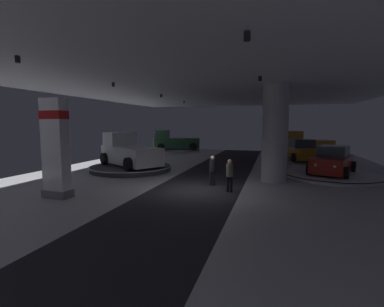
% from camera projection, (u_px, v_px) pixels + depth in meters
% --- Properties ---
extents(ground, '(24.00, 44.00, 0.06)m').
position_uv_depth(ground, '(196.00, 190.00, 13.99)').
color(ground, '#B2B2B7').
extents(ceiling_with_spotlights, '(24.00, 44.00, 0.39)m').
position_uv_depth(ceiling_with_spotlights, '(196.00, 76.00, 13.41)').
color(ceiling_with_spotlights, silver).
extents(column_right, '(1.41, 1.41, 5.50)m').
position_uv_depth(column_right, '(275.00, 133.00, 15.77)').
color(column_right, '#ADADB2').
rests_on(column_right, ground).
extents(brand_sign_pylon, '(1.30, 0.71, 4.38)m').
position_uv_depth(brand_sign_pylon, '(56.00, 147.00, 12.31)').
color(brand_sign_pylon, slate).
rests_on(brand_sign_pylon, ground).
extents(display_platform_mid_left, '(5.68, 5.68, 0.35)m').
position_uv_depth(display_platform_mid_left, '(131.00, 168.00, 19.76)').
color(display_platform_mid_left, '#333338').
rests_on(display_platform_mid_left, ground).
extents(pickup_truck_mid_left, '(5.58, 4.71, 2.30)m').
position_uv_depth(pickup_truck_mid_left, '(129.00, 152.00, 19.89)').
color(pickup_truck_mid_left, silver).
rests_on(pickup_truck_mid_left, display_platform_mid_left).
extents(display_platform_deep_right, '(5.68, 5.68, 0.27)m').
position_uv_depth(display_platform_deep_right, '(305.00, 154.00, 28.90)').
color(display_platform_deep_right, silver).
rests_on(display_platform_deep_right, ground).
extents(pickup_truck_deep_right, '(5.68, 4.36, 2.30)m').
position_uv_depth(pickup_truck_deep_right, '(303.00, 144.00, 28.73)').
color(pickup_truck_deep_right, '#B77519').
rests_on(pickup_truck_deep_right, display_platform_deep_right).
extents(display_platform_far_right, '(4.74, 4.74, 0.35)m').
position_uv_depth(display_platform_far_right, '(300.00, 162.00, 23.05)').
color(display_platform_far_right, '#B7B7BC').
rests_on(display_platform_far_right, ground).
extents(display_car_far_right, '(2.92, 4.49, 1.71)m').
position_uv_depth(display_car_far_right, '(301.00, 150.00, 22.93)').
color(display_car_far_right, '#B77519').
rests_on(display_car_far_right, display_platform_far_right).
extents(display_platform_mid_right, '(5.82, 5.82, 0.22)m').
position_uv_depth(display_platform_mid_right, '(332.00, 175.00, 17.41)').
color(display_platform_mid_right, silver).
rests_on(display_platform_mid_right, ground).
extents(display_car_mid_right, '(3.32, 4.56, 1.71)m').
position_uv_depth(display_car_mid_right, '(333.00, 161.00, 17.35)').
color(display_car_mid_right, maroon).
rests_on(display_car_mid_right, display_platform_mid_right).
extents(display_platform_deep_left, '(5.68, 5.68, 0.25)m').
position_uv_depth(display_platform_deep_left, '(176.00, 150.00, 33.61)').
color(display_platform_deep_left, silver).
rests_on(display_platform_deep_left, ground).
extents(pickup_truck_deep_left, '(5.68, 4.36, 2.30)m').
position_uv_depth(pickup_truck_deep_left, '(173.00, 142.00, 33.45)').
color(pickup_truck_deep_left, '#2D5638').
rests_on(pickup_truck_deep_left, display_platform_deep_left).
extents(visitor_walking_near, '(0.32, 0.32, 1.59)m').
position_uv_depth(visitor_walking_near, '(212.00, 169.00, 14.91)').
color(visitor_walking_near, black).
rests_on(visitor_walking_near, ground).
extents(visitor_walking_far, '(0.32, 0.32, 1.59)m').
position_uv_depth(visitor_walking_far, '(230.00, 173.00, 13.44)').
color(visitor_walking_far, black).
rests_on(visitor_walking_far, ground).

